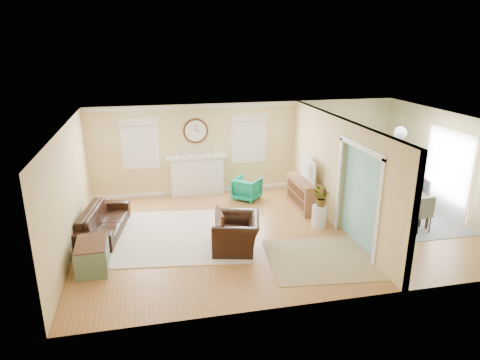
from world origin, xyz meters
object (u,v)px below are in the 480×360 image
Objects in this scene: green_chair at (247,189)px; dining_table at (397,201)px; eames_chair at (236,233)px; credenza at (304,194)px; sofa at (104,221)px.

dining_table is (3.51, -1.90, 0.04)m from green_chair.
credenza is at bearing 144.64° from eames_chair.
green_chair is (3.74, 1.48, 0.01)m from sofa.
eames_chair is at bearing -139.20° from credenza.
credenza is (2.24, 1.93, 0.04)m from eames_chair.
credenza is (1.33, -0.96, 0.09)m from green_chair.
green_chair is 0.47× the size of credenza.
sofa is 3.05× the size of green_chair.
credenza reaches higher than dining_table.
sofa is at bearing 100.31° from dining_table.
sofa is 1.90× the size of eames_chair.
eames_chair is 1.61× the size of green_chair.
sofa is 7.27m from dining_table.
sofa is at bearing -174.11° from credenza.
green_chair is at bearing 144.23° from credenza.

